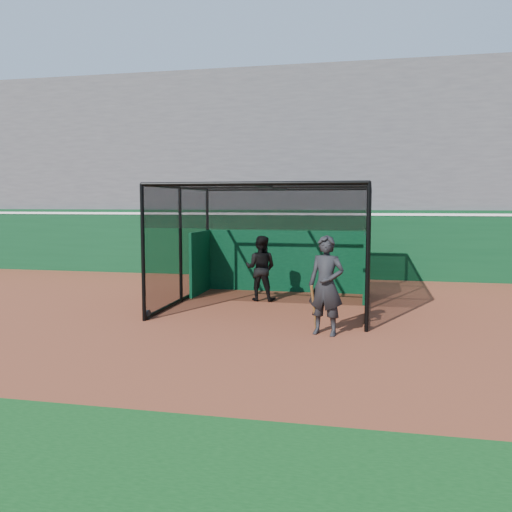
# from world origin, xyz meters

# --- Properties ---
(ground) EXTENTS (120.00, 120.00, 0.00)m
(ground) POSITION_xyz_m (0.00, 0.00, 0.00)
(ground) COLOR brown
(ground) RESTS_ON ground
(outfield_wall) EXTENTS (50.00, 0.50, 2.50)m
(outfield_wall) POSITION_xyz_m (0.00, 8.50, 1.29)
(outfield_wall) COLOR #093619
(outfield_wall) RESTS_ON ground
(grandstand) EXTENTS (50.00, 7.85, 8.95)m
(grandstand) POSITION_xyz_m (0.00, 12.27, 4.48)
(grandstand) COLOR #4C4C4F
(grandstand) RESTS_ON ground
(batting_cage) EXTENTS (5.20, 5.12, 3.18)m
(batting_cage) POSITION_xyz_m (0.79, 2.70, 1.59)
(batting_cage) COLOR black
(batting_cage) RESTS_ON ground
(batter) EXTENTS (0.94, 0.76, 1.84)m
(batter) POSITION_xyz_m (0.37, 3.37, 0.92)
(batter) COLOR black
(batter) RESTS_ON ground
(on_deck_player) EXTENTS (0.86, 0.67, 2.09)m
(on_deck_player) POSITION_xyz_m (2.51, -0.28, 1.04)
(on_deck_player) COLOR black
(on_deck_player) RESTS_ON ground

